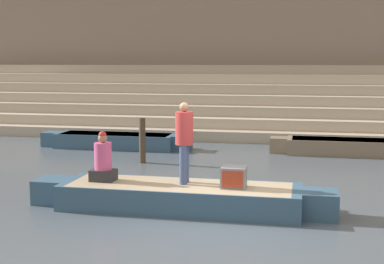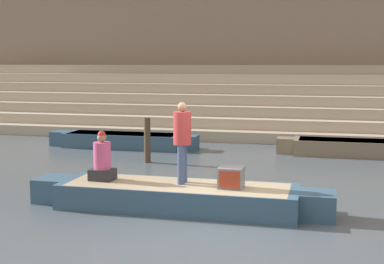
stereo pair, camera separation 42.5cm
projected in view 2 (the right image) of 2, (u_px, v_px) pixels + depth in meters
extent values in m
plane|color=#4C5660|center=(217.00, 220.00, 9.99)|extent=(120.00, 120.00, 0.00)
cube|color=tan|center=(275.00, 130.00, 21.39)|extent=(36.00, 4.90, 0.40)
cube|color=#B2A28D|center=(276.00, 120.00, 21.67)|extent=(36.00, 4.20, 0.40)
cube|color=tan|center=(277.00, 109.00, 21.96)|extent=(36.00, 3.50, 0.40)
cube|color=#B2A28D|center=(278.00, 99.00, 22.24)|extent=(36.00, 2.80, 0.40)
cube|color=tan|center=(279.00, 89.00, 22.53)|extent=(36.00, 2.10, 0.40)
cube|color=#B2A28D|center=(279.00, 79.00, 22.81)|extent=(36.00, 1.40, 0.40)
cube|color=tan|center=(280.00, 70.00, 23.10)|extent=(36.00, 0.70, 0.40)
cube|color=#7F6B5B|center=(283.00, 38.00, 23.83)|extent=(34.20, 1.20, 7.98)
cube|color=#4C4037|center=(280.00, 121.00, 23.72)|extent=(34.20, 0.12, 0.60)
cube|color=#33516B|center=(178.00, 197.00, 10.66)|extent=(4.78, 1.36, 0.51)
cube|color=tan|center=(178.00, 186.00, 10.63)|extent=(4.40, 1.26, 0.05)
cube|color=#33516B|center=(318.00, 205.00, 10.02)|extent=(0.67, 0.75, 0.51)
cube|color=#33516B|center=(54.00, 189.00, 11.31)|extent=(0.67, 0.75, 0.51)
cylinder|color=olive|center=(155.00, 179.00, 11.56)|extent=(2.92, 0.04, 0.04)
cylinder|color=#3D4C75|center=(184.00, 163.00, 10.79)|extent=(0.15, 0.15, 0.79)
cylinder|color=#3D4C75|center=(181.00, 165.00, 10.60)|extent=(0.15, 0.15, 0.79)
cylinder|color=#B23333|center=(182.00, 128.00, 10.60)|extent=(0.35, 0.35, 0.66)
sphere|color=#9E7556|center=(182.00, 107.00, 10.55)|extent=(0.19, 0.19, 0.19)
cube|color=#28282D|center=(103.00, 174.00, 11.03)|extent=(0.50, 0.39, 0.23)
cylinder|color=#C64C7F|center=(102.00, 156.00, 10.98)|extent=(0.35, 0.35, 0.56)
sphere|color=#9E7556|center=(102.00, 138.00, 10.93)|extent=(0.19, 0.19, 0.19)
sphere|color=red|center=(102.00, 135.00, 10.92)|extent=(0.16, 0.16, 0.16)
cube|color=slate|center=(231.00, 177.00, 10.32)|extent=(0.48, 0.41, 0.41)
cube|color=#99331E|center=(229.00, 180.00, 10.12)|extent=(0.40, 0.02, 0.33)
cube|color=#756651|center=(357.00, 148.00, 16.72)|extent=(3.89, 1.18, 0.50)
cube|color=#993328|center=(357.00, 141.00, 16.69)|extent=(3.58, 1.08, 0.05)
cube|color=#756651|center=(286.00, 145.00, 17.25)|extent=(0.54, 0.65, 0.50)
cube|color=#33516B|center=(123.00, 140.00, 18.33)|extent=(4.10, 1.18, 0.50)
cube|color=#993328|center=(123.00, 134.00, 18.30)|extent=(3.77, 1.08, 0.05)
cube|color=#33516B|center=(189.00, 143.00, 17.77)|extent=(0.57, 0.65, 0.50)
cube|color=#33516B|center=(61.00, 138.00, 18.88)|extent=(0.57, 0.65, 0.50)
cylinder|color=#473828|center=(147.00, 140.00, 15.57)|extent=(0.19, 0.19, 1.32)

